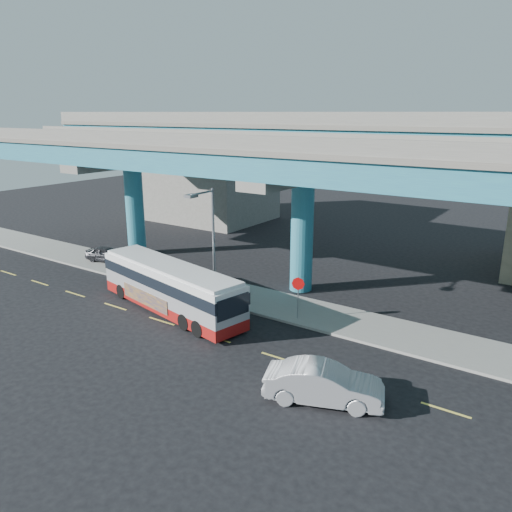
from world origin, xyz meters
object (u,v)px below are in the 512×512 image
Objects in this scene: transit_bus at (171,286)px; sedan at (324,384)px; stop_sign at (298,289)px; parked_car at (107,254)px; street_lamp at (208,229)px.

transit_bus reaches higher than sedan.
transit_bus is at bearing -153.12° from stop_sign.
sedan is at bearing -121.39° from parked_car.
sedan is 0.73× the size of street_lamp.
sedan is 24.82m from parked_car.
sedan is 8.47m from stop_sign.
sedan is at bearing -5.22° from transit_bus.
stop_sign is at bearing 34.38° from transit_bus.
parked_car is at bearing 170.23° from transit_bus.
sedan is 2.08× the size of stop_sign.
sedan is at bearing -48.62° from stop_sign.
transit_bus is 4.65× the size of stop_sign.
parked_car is 0.53× the size of street_lamp.
street_lamp reaches higher than sedan.
sedan is at bearing -28.35° from street_lamp.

